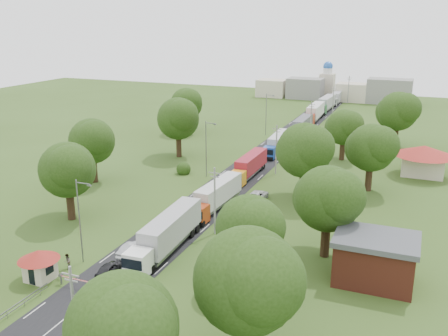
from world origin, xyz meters
The scene contains 45 objects.
ground centered at (0.00, 0.00, 0.00)m, with size 260.00×260.00×0.00m, color #344D19.
road centered at (0.00, 20.00, 0.00)m, with size 8.00×200.00×0.04m, color black.
boom_barrier centered at (-1.36, -25.00, 0.89)m, with size 9.22×0.35×1.18m.
guard_booth centered at (-7.20, -25.00, 2.16)m, with size 4.40×4.40×3.45m.
info_sign centered at (5.20, 35.00, 3.00)m, with size 0.12×3.10×4.10m.
pole_0 centered at (5.50, -35.00, 4.68)m, with size 1.60×0.24×9.00m.
pole_1 centered at (5.50, -7.00, 4.68)m, with size 1.60×0.24×9.00m.
pole_2 centered at (5.50, 21.00, 4.68)m, with size 1.60×0.24×9.00m.
pole_3 centered at (5.50, 49.00, 4.68)m, with size 1.60×0.24×9.00m.
pole_4 centered at (5.50, 77.00, 4.68)m, with size 1.60×0.24×9.00m.
pole_5 centered at (5.50, 105.00, 4.68)m, with size 1.60×0.24×9.00m.
lamp_0 centered at (-5.35, -20.00, 5.55)m, with size 2.03×0.22×10.00m.
lamp_1 centered at (-5.35, 15.00, 5.55)m, with size 2.03×0.22×10.00m.
lamp_2 centered at (-5.35, 50.00, 5.55)m, with size 2.03×0.22×10.00m.
tree_0 centered at (11.99, -37.84, 7.22)m, with size 8.80×8.80×11.07m.
tree_1 centered at (17.99, -29.83, 7.85)m, with size 9.60×9.60×12.05m.
tree_2 centered at (13.99, -17.86, 6.60)m, with size 8.00×8.00×10.10m.
tree_3 centered at (19.99, -7.84, 7.22)m, with size 8.80×8.80×11.07m.
tree_4 centered at (12.99, 10.17, 7.85)m, with size 9.60×9.60×12.05m.
tree_5 centered at (21.99, 18.16, 7.22)m, with size 8.80×8.80×11.07m.
tree_6 centered at (14.99, 35.14, 6.60)m, with size 8.00×8.00×10.10m.
tree_7 centered at (23.99, 50.17, 7.85)m, with size 9.60×9.60×12.05m.
tree_10 centered at (-15.01, -9.84, 7.22)m, with size 8.80×8.80×11.07m.
tree_11 centered at (-22.01, 5.16, 7.22)m, with size 8.80×8.80×11.07m.
tree_12 centered at (-16.01, 25.17, 7.85)m, with size 9.60×9.60×12.05m.
tree_13 centered at (-24.01, 45.16, 7.22)m, with size 8.80×8.80×11.07m.
house_brick centered at (26.00, -12.00, 2.65)m, with size 8.60×6.60×5.20m.
house_cream centered at (30.00, 30.00, 3.64)m, with size 10.08×10.08×5.80m.
distant_town centered at (0.68, 110.00, 3.49)m, with size 52.00×8.00×8.00m.
church centered at (-4.00, 118.00, 5.39)m, with size 5.00×5.00×12.30m.
truck_0 centered at (2.18, -13.75, 2.29)m, with size 3.22×15.63×4.32m.
truck_1 centered at (2.23, 1.16, 2.06)m, with size 3.12×14.09×3.89m.
truck_2 centered at (1.60, 17.84, 2.01)m, with size 2.38×13.67×3.79m.
truck_3 centered at (1.62, 35.64, 2.02)m, with size 2.90×13.79×3.81m.
truck_4 centered at (2.32, 53.88, 2.11)m, with size 2.55×14.37×3.98m.
truck_5 centered at (1.60, 71.71, 2.31)m, with size 2.97×15.72×4.35m.
truck_6 centered at (1.65, 87.79, 2.26)m, with size 3.07×15.38×4.25m.
truck_7 centered at (2.16, 103.10, 2.01)m, with size 2.86×13.72×3.79m.
car_lane_front centered at (-1.00, -21.36, 0.69)m, with size 1.63×4.05×1.38m, color black.
car_lane_mid centered at (-1.00, -16.35, 0.79)m, with size 1.67×4.78×1.58m, color #A6A9AF.
car_lane_rear centered at (-1.22, -9.83, 0.69)m, with size 1.94×4.77×1.38m, color black.
car_verge_near centered at (6.63, 7.01, 0.72)m, with size 2.38×5.16×1.43m, color silver.
car_verge_far centered at (5.68, 28.94, 0.80)m, with size 1.89×4.71×1.60m, color #525359.
pedestrian_near centered at (1.87, -28.35, 0.81)m, with size 0.59×0.39×1.63m, color gray.
pedestrian_booth centered at (-6.07, -22.00, 0.89)m, with size 0.86×0.67×1.78m, color gray.
Camera 1 is at (29.05, -62.06, 27.01)m, focal length 40.00 mm.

